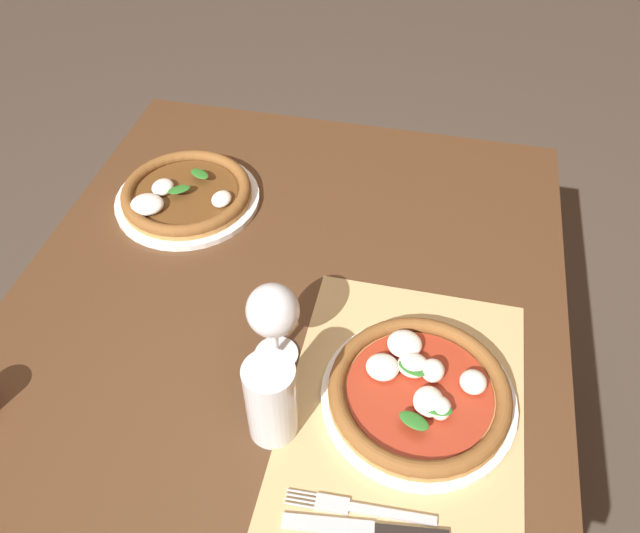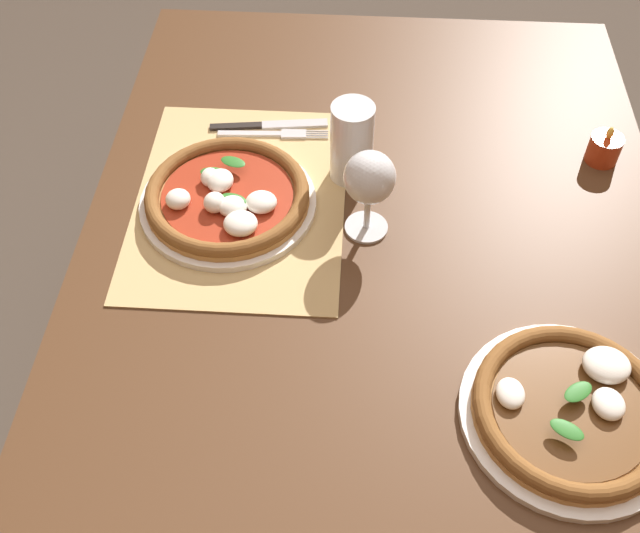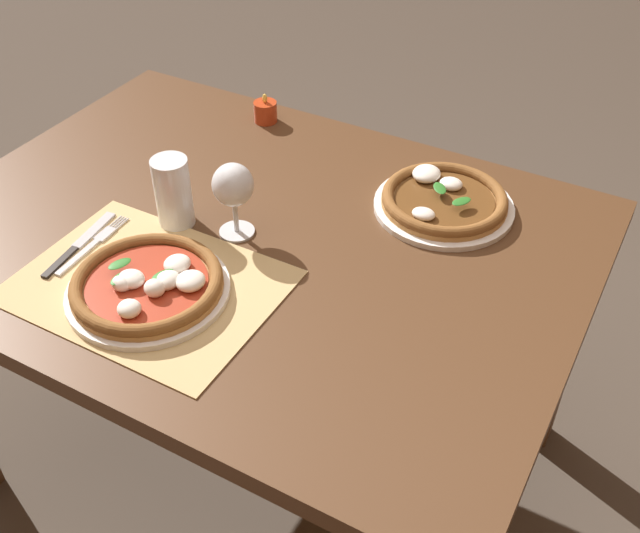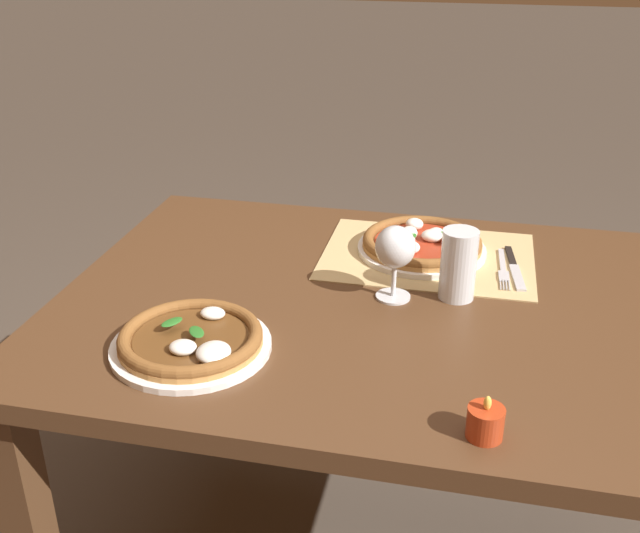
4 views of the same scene
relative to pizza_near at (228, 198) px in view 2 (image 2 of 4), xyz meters
The scene contains 10 objects.
ground_plane 0.80m from the pizza_near, 76.94° to the left, with size 24.00×24.00×0.00m, color #473D33.
dining_table 0.28m from the pizza_near, 76.94° to the left, with size 1.29×0.95×0.74m.
paper_placemat 0.03m from the pizza_near, 136.31° to the left, with size 0.47×0.35×0.00m, color tan.
pizza_near is the anchor object (origin of this frame).
pizza_far 0.62m from the pizza_near, 54.64° to the left, with size 0.29×0.29×0.05m.
wine_glass 0.24m from the pizza_near, 81.83° to the left, with size 0.08×0.08×0.16m.
pint_glass 0.22m from the pizza_near, 114.53° to the left, with size 0.07×0.07×0.15m.
fork 0.19m from the pizza_near, 162.84° to the left, with size 0.03×0.20×0.00m.
knife 0.21m from the pizza_near, 167.63° to the left, with size 0.04×0.22×0.01m.
votive_candle 0.65m from the pizza_near, 103.85° to the left, with size 0.06×0.06×0.07m.
Camera 2 is at (0.80, -0.04, 1.63)m, focal length 42.00 mm.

